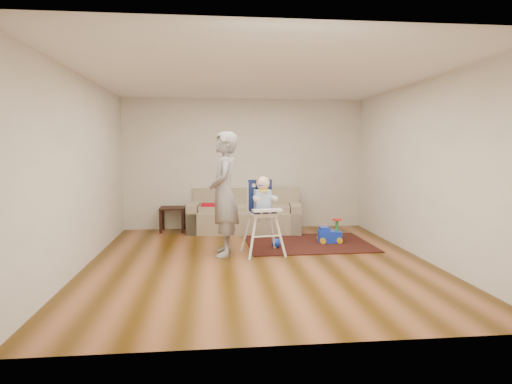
{
  "coord_description": "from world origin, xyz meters",
  "views": [
    {
      "loc": [
        -0.69,
        -6.2,
        1.67
      ],
      "look_at": [
        0.0,
        0.4,
        1.0
      ],
      "focal_mm": 30.0,
      "sensor_mm": 36.0,
      "label": 1
    }
  ],
  "objects": [
    {
      "name": "toy_ball",
      "position": [
        0.38,
        0.78,
        0.1
      ],
      "size": [
        0.16,
        0.16,
        0.16
      ],
      "primitive_type": "sphere",
      "color": "blue",
      "rests_on": "area_rug"
    },
    {
      "name": "ride_on_toy",
      "position": [
        1.39,
        1.1,
        0.23
      ],
      "size": [
        0.39,
        0.29,
        0.42
      ],
      "primitive_type": null,
      "rotation": [
        0.0,
        0.0,
        -0.02
      ],
      "color": "blue",
      "rests_on": "area_rug"
    },
    {
      "name": "ground",
      "position": [
        0.0,
        0.0,
        0.0
      ],
      "size": [
        5.5,
        5.5,
        0.0
      ],
      "primitive_type": "plane",
      "color": "#452A05",
      "rests_on": "ground"
    },
    {
      "name": "high_chair",
      "position": [
        0.11,
        0.42,
        0.6
      ],
      "size": [
        0.66,
        0.66,
        1.25
      ],
      "rotation": [
        0.0,
        0.0,
        0.15
      ],
      "color": "white",
      "rests_on": "ground"
    },
    {
      "name": "side_table",
      "position": [
        -1.49,
        2.52,
        0.25
      ],
      "size": [
        0.49,
        0.49,
        0.49
      ],
      "primitive_type": null,
      "color": "black",
      "rests_on": "ground"
    },
    {
      "name": "area_rug",
      "position": [
        1.0,
        1.08,
        0.01
      ],
      "size": [
        2.16,
        1.64,
        0.02
      ],
      "primitive_type": "cube",
      "rotation": [
        0.0,
        0.0,
        0.02
      ],
      "color": "black",
      "rests_on": "ground"
    },
    {
      "name": "sofa",
      "position": [
        -0.03,
        2.3,
        0.43
      ],
      "size": [
        2.32,
        1.2,
        0.86
      ],
      "rotation": [
        0.0,
        0.0,
        -0.14
      ],
      "color": "gray",
      "rests_on": "ground"
    },
    {
      "name": "room_envelope",
      "position": [
        0.0,
        0.53,
        1.88
      ],
      "size": [
        5.04,
        5.52,
        2.72
      ],
      "color": "beige",
      "rests_on": "ground"
    },
    {
      "name": "adult",
      "position": [
        -0.5,
        0.44,
        0.97
      ],
      "size": [
        0.48,
        0.72,
        1.94
      ],
      "primitive_type": "imported",
      "rotation": [
        0.0,
        0.0,
        -1.6
      ],
      "color": "gray",
      "rests_on": "ground"
    }
  ]
}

